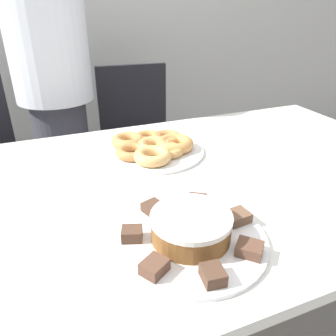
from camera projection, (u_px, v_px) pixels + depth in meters
The scene contains 22 objects.
table at pixel (155, 204), 0.98m from camera, with size 1.88×0.98×0.73m.
person_standing at pixel (54, 86), 1.51m from camera, with size 0.35×0.35×1.61m.
office_chair_right at pixel (140, 152), 1.89m from camera, with size 0.47×0.47×0.88m.
plate_cake at pixel (190, 239), 0.72m from camera, with size 0.34×0.34×0.01m.
plate_donuts at pixel (154, 151), 1.14m from camera, with size 0.35×0.35×0.01m.
frosted_cake at pixel (191, 226), 0.70m from camera, with size 0.18×0.18×0.06m.
lamington_0 at pixel (154, 208), 0.80m from camera, with size 0.06×0.06×0.02m.
lamington_1 at pixel (132, 234), 0.71m from camera, with size 0.05×0.05×0.03m.
lamington_2 at pixel (154, 267), 0.62m from camera, with size 0.06×0.06×0.03m.
lamington_3 at pixel (213, 275), 0.60m from camera, with size 0.05×0.05×0.03m.
lamington_4 at pixel (249, 249), 0.67m from camera, with size 0.07×0.07×0.02m.
lamington_5 at pixel (237, 217), 0.76m from camera, with size 0.06×0.05×0.02m.
lamington_6 at pixel (197, 202), 0.82m from camera, with size 0.07×0.07×0.02m.
donut_0 at pixel (154, 145), 1.13m from camera, with size 0.12×0.12×0.03m.
donut_1 at pixel (127, 141), 1.16m from camera, with size 0.12×0.12×0.04m.
donut_2 at pixel (133, 152), 1.08m from camera, with size 0.11×0.11×0.03m.
donut_3 at pixel (152, 156), 1.05m from camera, with size 0.12×0.12×0.04m.
donut_4 at pixel (169, 150), 1.10m from camera, with size 0.10×0.10×0.03m.
donut_5 at pixel (175, 144), 1.13m from camera, with size 0.13×0.13×0.04m.
donut_6 at pixel (167, 138), 1.19m from camera, with size 0.11×0.11×0.03m.
donut_7 at pixel (148, 138), 1.20m from camera, with size 0.10×0.10×0.03m.
napkin at pixel (320, 153), 1.13m from camera, with size 0.19×0.17×0.01m.
Camera 1 is at (-0.27, -0.78, 1.20)m, focal length 35.00 mm.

